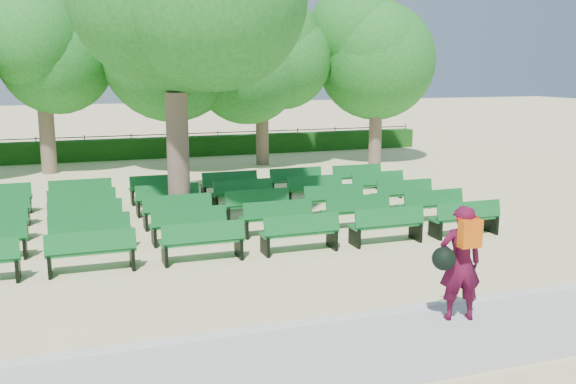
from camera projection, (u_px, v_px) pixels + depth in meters
The scene contains 9 objects.
ground at pixel (232, 231), 16.02m from camera, with size 120.00×120.00×0.00m, color beige.
paving at pixel (361, 351), 9.16m from camera, with size 30.00×2.20×0.06m, color #B5B5B0.
curb at pixel (330, 320), 10.22m from camera, with size 30.00×0.12×0.10m, color silver.
hedge at pixel (155, 148), 28.91m from camera, with size 26.00×0.70×0.90m, color #174B13.
fence at pixel (154, 157), 29.37m from camera, with size 26.00×0.10×1.02m, color black, non-canonical shape.
tree_line at pixel (169, 171), 25.29m from camera, with size 21.80×6.80×7.04m, color #207523, non-canonical shape.
bench_array at pixel (217, 220), 16.75m from camera, with size 1.75×0.58×1.09m.
tree_among at pixel (174, 29), 15.61m from camera, with size 5.60×5.60×7.47m.
person at pixel (459, 261), 10.06m from camera, with size 0.91×0.59×1.86m.
Camera 1 is at (-3.81, -15.13, 4.01)m, focal length 40.00 mm.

